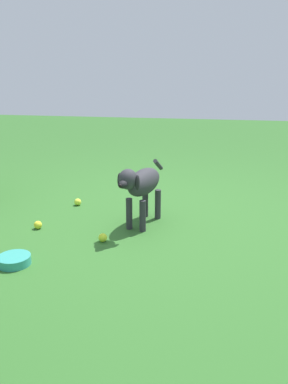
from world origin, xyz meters
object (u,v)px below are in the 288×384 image
(dog, at_px, (142,184))
(tennis_ball_1, at_px, (78,202))
(tennis_ball_2, at_px, (103,238))
(water_bowl, at_px, (14,260))
(tennis_ball_0, at_px, (38,225))

(dog, relative_size, tennis_ball_1, 11.79)
(dog, bearing_deg, tennis_ball_2, -16.83)
(dog, distance_m, tennis_ball_2, 0.55)
(dog, distance_m, water_bowl, 1.15)
(tennis_ball_1, relative_size, water_bowl, 0.30)
(tennis_ball_1, distance_m, water_bowl, 1.22)
(tennis_ball_1, xyz_separation_m, water_bowl, (1.22, -0.03, -0.00))
(tennis_ball_2, height_order, water_bowl, tennis_ball_2)
(tennis_ball_0, bearing_deg, dog, 105.11)
(dog, xyz_separation_m, tennis_ball_1, (-0.39, -0.69, -0.32))
(dog, relative_size, tennis_ball_2, 11.79)
(tennis_ball_0, height_order, tennis_ball_1, same)
(tennis_ball_2, bearing_deg, tennis_ball_1, -148.90)
(dog, relative_size, water_bowl, 3.54)
(dog, bearing_deg, water_bowl, -26.06)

